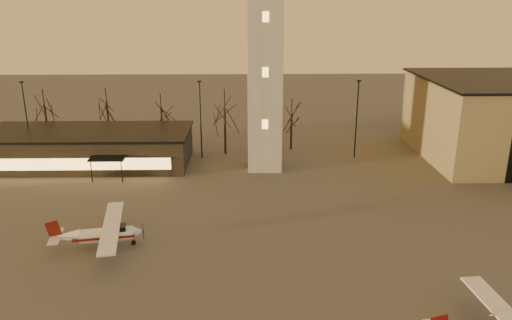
{
  "coord_description": "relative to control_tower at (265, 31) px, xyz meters",
  "views": [
    {
      "loc": [
        -2.25,
        -28.21,
        19.91
      ],
      "look_at": [
        -1.38,
        13.0,
        6.52
      ],
      "focal_mm": 35.0,
      "sensor_mm": 36.0,
      "label": 1
    }
  ],
  "objects": [
    {
      "name": "tree_row",
      "position": [
        -13.7,
        9.16,
        -10.39
      ],
      "size": [
        37.2,
        9.2,
        8.8
      ],
      "color": "black",
      "rests_on": "ground"
    },
    {
      "name": "control_tower",
      "position": [
        0.0,
        0.0,
        0.0
      ],
      "size": [
        6.8,
        6.8,
        32.6
      ],
      "color": "gray",
      "rests_on": "ground"
    },
    {
      "name": "cessna_rear",
      "position": [
        -13.81,
        -20.37,
        -15.36
      ],
      "size": [
        8.16,
        10.27,
        2.82
      ],
      "rotation": [
        0.0,
        0.0,
        0.17
      ],
      "color": "silver",
      "rests_on": "ground"
    },
    {
      "name": "ground",
      "position": [
        0.0,
        -30.0,
        -16.33
      ],
      "size": [
        220.0,
        220.0,
        0.0
      ],
      "primitive_type": "plane",
      "color": "#43413E",
      "rests_on": "ground"
    },
    {
      "name": "light_poles",
      "position": [
        0.5,
        1.0,
        -10.92
      ],
      "size": [
        58.5,
        12.25,
        10.14
      ],
      "color": "black",
      "rests_on": "ground"
    },
    {
      "name": "terminal",
      "position": [
        -21.99,
        1.98,
        -14.17
      ],
      "size": [
        25.4,
        12.2,
        4.3
      ],
      "color": "black",
      "rests_on": "ground"
    }
  ]
}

